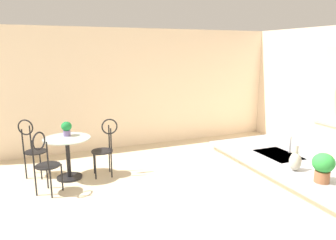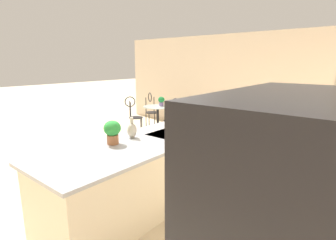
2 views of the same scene
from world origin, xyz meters
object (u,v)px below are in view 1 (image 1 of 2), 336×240
Objects in this scene: chair_near_window at (105,145)px; potted_plant_on_table at (67,128)px; chair_toward_desk at (45,160)px; potted_plant_counter_near at (323,166)px; vase_on_counter at (295,161)px; bistro_table at (68,154)px; chair_by_island at (32,145)px.

potted_plant_on_table is (-0.25, -0.62, 0.31)m from chair_near_window.
chair_toward_desk is 3.42× the size of potted_plant_counter_near.
vase_on_counter reaches higher than chair_toward_desk.
potted_plant_on_table is 0.89× the size of vase_on_counter.
potted_plant_on_table is at bearing -112.01° from chair_near_window.
potted_plant_counter_near is 1.06× the size of vase_on_counter.
chair_toward_desk is 3.58m from vase_on_counter.
vase_on_counter is at bearing 35.94° from bistro_table.
chair_near_window and chair_by_island have the same top height.
vase_on_counter is (2.89, 1.55, 0.46)m from chair_near_window.
chair_toward_desk is 0.86m from potted_plant_on_table.
potted_plant_on_table reaches higher than bistro_table.
chair_toward_desk is at bearing -34.87° from bistro_table.
potted_plant_on_table is at bearing -148.05° from potted_plant_counter_near.
chair_by_island is 0.91m from chair_toward_desk.
chair_near_window is at bearing -151.90° from vase_on_counter.
chair_near_window is at bearing 67.99° from potted_plant_on_table.
vase_on_counter is at bearing 39.37° from chair_by_island.
chair_near_window is at bearing 113.41° from chair_toward_desk.
chair_near_window is 1.11m from chair_toward_desk.
potted_plant_counter_near is at bearing 2.82° from vase_on_counter.
vase_on_counter is (3.35, 2.75, 0.46)m from chair_by_island.
bistro_table is at bearing -144.06° from vase_on_counter.
chair_toward_desk is at bearing -137.42° from potted_plant_counter_near.
chair_by_island is (-0.45, -1.20, 0.00)m from chair_near_window.
chair_toward_desk is 4.07× the size of potted_plant_on_table.
chair_near_window is 4.07× the size of potted_plant_on_table.
chair_near_window reaches higher than bistro_table.
potted_plant_on_table is (-0.69, 0.40, 0.31)m from chair_toward_desk.
bistro_table is 2.62× the size of potted_plant_counter_near.
potted_plant_counter_near reaches higher than vase_on_counter.
chair_by_island is 3.62× the size of vase_on_counter.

